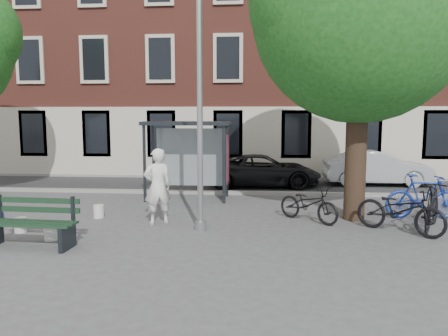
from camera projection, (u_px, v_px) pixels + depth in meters
ground at (201, 230)px, 10.75m from camera, size 90.00×90.00×0.00m
road at (224, 185)px, 17.67m from camera, size 40.00×4.00×0.01m
curb_near at (220, 193)px, 15.69m from camera, size 40.00×0.25×0.12m
curb_far at (228, 177)px, 19.64m from camera, size 40.00×0.25×0.12m
building_row at (234, 35)px, 22.77m from camera, size 30.00×8.00×14.00m
lamppost at (200, 117)px, 10.41m from camera, size 0.28×0.35×6.11m
tree_right at (363, 5)px, 11.11m from camera, size 5.76×5.60×8.20m
bus_shelter at (199, 142)px, 14.63m from camera, size 2.85×1.45×2.62m
painter at (158, 186)px, 11.31m from camera, size 0.86×0.75×1.98m
bench at (31, 225)px, 9.35m from camera, size 2.02×0.75×1.03m
bike_a at (309, 204)px, 11.61m from camera, size 1.80×1.70×0.96m
bike_b at (423, 196)px, 11.93m from camera, size 2.06×0.67×1.22m
bike_c at (400, 210)px, 10.46m from camera, size 2.15×1.95×1.14m
bike_d at (432, 206)px, 10.80m from camera, size 1.39×1.94×1.15m
car_dark at (263, 170)px, 17.41m from camera, size 4.68×2.37×1.27m
car_silver at (377, 168)px, 17.66m from camera, size 4.27×1.54×1.40m
bucket_a at (20, 225)px, 10.56m from camera, size 0.28×0.28×0.36m
bucket_b at (51, 232)px, 9.89m from camera, size 0.36×0.36×0.36m
bucket_c at (99, 211)px, 12.07m from camera, size 0.33×0.33×0.36m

